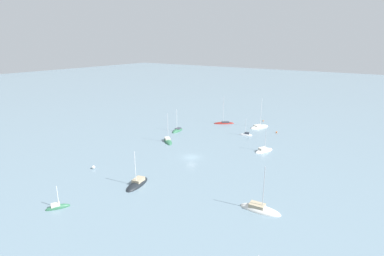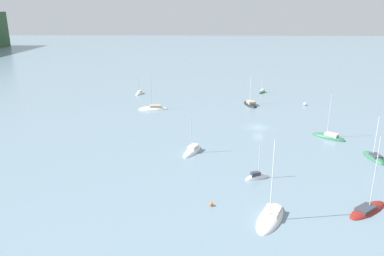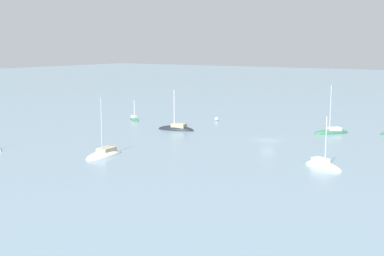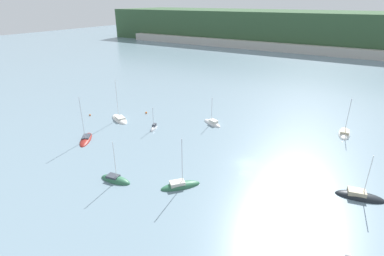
{
  "view_description": "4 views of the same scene",
  "coord_description": "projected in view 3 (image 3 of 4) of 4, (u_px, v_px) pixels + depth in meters",
  "views": [
    {
      "loc": [
        68.05,
        46.77,
        32.87
      ],
      "look_at": [
        -15.4,
        -10.29,
        3.67
      ],
      "focal_mm": 28.0,
      "sensor_mm": 36.0,
      "label": 1
    },
    {
      "loc": [
        -87.72,
        14.04,
        28.36
      ],
      "look_at": [
        -7.78,
        16.1,
        2.24
      ],
      "focal_mm": 35.0,
      "sensor_mm": 36.0,
      "label": 2
    },
    {
      "loc": [
        -44.01,
        91.28,
        18.21
      ],
      "look_at": [
        14.84,
        3.69,
        1.59
      ],
      "focal_mm": 50.0,
      "sensor_mm": 36.0,
      "label": 3
    },
    {
      "loc": [
        19.59,
        -54.18,
        32.67
      ],
      "look_at": [
        -15.59,
        2.77,
        3.8
      ],
      "focal_mm": 28.0,
      "sensor_mm": 36.0,
      "label": 4
    }
  ],
  "objects": [
    {
      "name": "sailboat_7",
      "position": [
        331.0,
        133.0,
        110.01
      ],
      "size": [
        6.78,
        7.42,
        10.9
      ],
      "rotation": [
        0.0,
        0.0,
        0.87
      ],
      "color": "#2D6647",
      "rests_on": "ground_plane"
    },
    {
      "name": "ground_plane",
      "position": [
        267.0,
        140.0,
        101.93
      ],
      "size": [
        600.0,
        600.0,
        0.0
      ],
      "primitive_type": "plane",
      "color": "slate"
    },
    {
      "name": "sailboat_0",
      "position": [
        176.0,
        129.0,
        114.5
      ],
      "size": [
        8.62,
        4.54,
        9.5
      ],
      "rotation": [
        0.0,
        0.0,
        0.21
      ],
      "color": "black",
      "rests_on": "ground_plane"
    },
    {
      "name": "mooring_buoy_2",
      "position": [
        216.0,
        119.0,
        127.79
      ],
      "size": [
        0.88,
        0.88,
        0.88
      ],
      "color": "white",
      "rests_on": "ground_plane"
    },
    {
      "name": "sailboat_5",
      "position": [
        104.0,
        155.0,
        87.91
      ],
      "size": [
        3.55,
        8.63,
        10.62
      ],
      "rotation": [
        0.0,
        0.0,
        1.65
      ],
      "color": "white",
      "rests_on": "ground_plane"
    },
    {
      "name": "sailboat_8",
      "position": [
        323.0,
        167.0,
        79.63
      ],
      "size": [
        7.23,
        4.79,
        8.61
      ],
      "rotation": [
        0.0,
        0.0,
        2.72
      ],
      "color": "white",
      "rests_on": "ground_plane"
    },
    {
      "name": "sailboat_2",
      "position": [
        134.0,
        120.0,
        128.76
      ],
      "size": [
        4.76,
        3.53,
        5.66
      ],
      "rotation": [
        0.0,
        0.0,
        2.61
      ],
      "color": "#2D6647",
      "rests_on": "ground_plane"
    }
  ]
}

